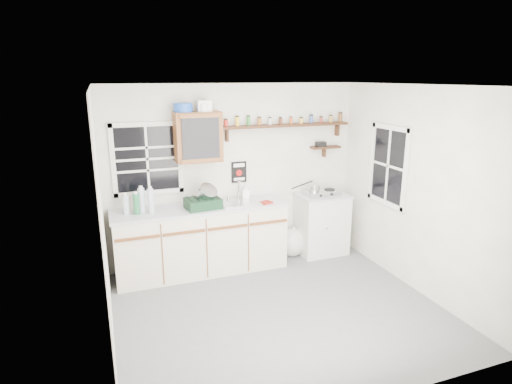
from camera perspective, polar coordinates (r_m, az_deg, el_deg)
room at (r=4.59m, az=3.24°, el=-1.77°), size 3.64×3.24×2.54m
main_cabinet at (r=5.86m, az=-7.28°, el=-6.24°), size 2.31×0.63×0.92m
right_cabinet at (r=6.50m, az=8.67°, el=-4.15°), size 0.73×0.57×0.91m
sink at (r=5.84m, az=-2.31°, el=-1.31°), size 0.52×0.44×0.29m
upper_cabinet at (r=5.66m, az=-7.72°, el=7.29°), size 0.60×0.32×0.65m
upper_cabinet_clutter at (r=5.60m, az=-8.46°, el=11.15°), size 0.48×0.24×0.14m
spice_shelf at (r=6.11m, az=3.98°, el=8.96°), size 1.91×0.18×0.35m
secondary_shelf at (r=6.45m, az=9.05°, el=5.97°), size 0.45×0.16×0.24m
warning_sign at (r=6.04m, az=-2.28°, el=2.67°), size 0.22×0.02×0.30m
window_back at (r=5.74m, az=-14.30°, el=4.29°), size 0.93×0.03×0.98m
window_right at (r=5.90m, az=17.25°, el=3.37°), size 0.03×0.78×1.08m
water_bottles at (r=5.54m, az=-15.25°, el=-1.28°), size 0.38×0.15×0.35m
dish_rack at (r=5.62m, az=-6.93°, el=-1.07°), size 0.47×0.37×0.33m
soap_bottle at (r=5.99m, az=-1.37°, el=0.07°), size 0.12×0.12×0.21m
rag at (r=5.80m, az=1.34°, el=-1.41°), size 0.19×0.18×0.02m
hotplate at (r=6.33m, az=8.76°, el=-0.05°), size 0.53×0.30×0.07m
saucepan at (r=6.25m, az=7.69°, el=0.56°), size 0.37×0.26×0.17m
trash_bag at (r=6.43m, az=4.87°, el=-6.67°), size 0.42×0.38×0.47m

